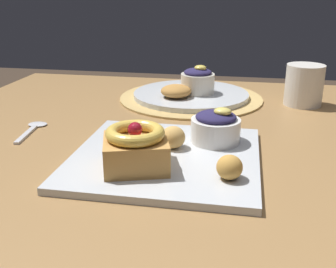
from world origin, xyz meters
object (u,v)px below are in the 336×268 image
fritter_front (229,167)px  back_pastry (176,91)px  berry_ramekin (218,127)px  coffee_mug (304,85)px  front_plate (166,157)px  fritter_middle (173,137)px  back_plate (191,95)px  back_ramekin (198,81)px  cake_slice (136,148)px  spoon (33,128)px

fritter_front → back_pastry: 0.44m
berry_ramekin → coffee_mug: coffee_mug is taller
front_plate → fritter_middle: 0.04m
front_plate → berry_ramekin: berry_ramekin is taller
front_plate → coffee_mug: (0.26, 0.39, 0.04)m
coffee_mug → berry_ramekin: bearing=-119.8°
front_plate → berry_ramekin: size_ratio=3.47×
fritter_front → back_plate: (-0.12, 0.47, -0.02)m
front_plate → back_ramekin: (0.01, 0.39, 0.04)m
fritter_front → fritter_middle: size_ratio=0.93×
front_plate → back_pastry: size_ratio=4.11×
cake_slice → back_pastry: bearing=90.7°
fritter_middle → cake_slice: bearing=-115.2°
back_plate → back_ramekin: size_ratio=3.45×
fritter_front → coffee_mug: 0.49m
front_plate → fritter_front: size_ratio=7.82×
berry_ramekin → fritter_middle: size_ratio=2.10×
berry_ramekin → coffee_mug: bearing=60.2°
back_ramekin → spoon: bearing=-136.0°
fritter_middle → back_ramekin: size_ratio=0.49×
cake_slice → fritter_front: 0.14m
fritter_middle → front_plate: bearing=-103.6°
cake_slice → back_pastry: cake_slice is taller
cake_slice → fritter_middle: bearing=64.8°
berry_ramekin → spoon: (-0.37, 0.03, -0.04)m
back_pastry → fritter_front: bearing=-70.4°
front_plate → spoon: 0.31m
berry_ramekin → fritter_middle: (-0.07, -0.04, -0.01)m
fritter_front → coffee_mug: size_ratio=0.40×
spoon → coffee_mug: (0.56, 0.29, 0.05)m
berry_ramekin → back_ramekin: 0.33m
berry_ramekin → back_plate: size_ratio=0.30×
front_plate → fritter_middle: (0.01, 0.03, 0.03)m
berry_ramekin → fritter_middle: 0.09m
back_plate → back_pastry: size_ratio=3.93×
front_plate → back_pastry: 0.35m
cake_slice → coffee_mug: size_ratio=1.22×
fritter_middle → fritter_front: bearing=-45.7°
front_plate → back_ramekin: 0.40m
front_plate → back_plate: size_ratio=1.05×
fritter_middle → back_pastry: (-0.05, 0.31, 0.00)m
cake_slice → back_plate: (0.02, 0.45, -0.03)m
fritter_middle → back_ramekin: 0.36m
cake_slice → back_pastry: 0.40m
spoon → coffee_mug: size_ratio=1.30×
back_ramekin → back_pastry: size_ratio=1.14×
cake_slice → back_plate: 0.46m
back_pastry → spoon: size_ratio=0.59×
back_plate → back_pastry: (-0.03, -0.05, 0.02)m
back_pastry → coffee_mug: size_ratio=0.76×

